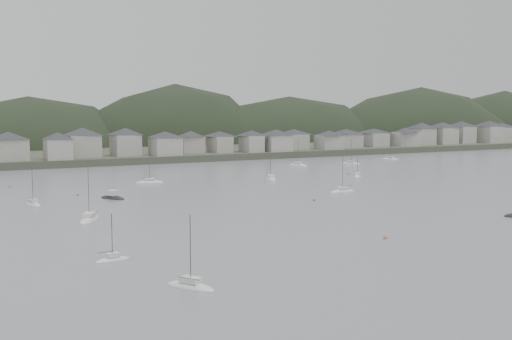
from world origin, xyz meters
TOP-DOWN VIEW (x-y plane):
  - ground at (0.00, 0.00)m, footprint 900.00×900.00m
  - far_shore_land at (0.00, 295.00)m, footprint 900.00×250.00m
  - forested_ridge at (4.83, 269.40)m, footprint 851.55×103.94m
  - waterfront_town at (50.59, 183.34)m, footprint 451.48×28.46m
  - moored_fleet at (-23.78, 69.85)m, footprint 241.55×171.55m
  - motor_launch_far at (-40.33, 78.81)m, footprint 6.37×8.32m
  - mooring_buoys at (-2.24, 54.10)m, footprint 179.76×134.84m

SIDE VIEW (x-z plane):
  - forested_ridge at x=4.83m, z-range -62.57..40.00m
  - ground at x=0.00m, z-range 0.00..0.00m
  - mooring_buoys at x=-2.24m, z-range -0.20..0.50m
  - moored_fleet at x=-23.78m, z-range -6.53..6.88m
  - motor_launch_far at x=-40.33m, z-range -1.66..2.24m
  - far_shore_land at x=0.00m, z-range 0.00..3.00m
  - waterfront_town at x=50.59m, z-range 2.20..15.12m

